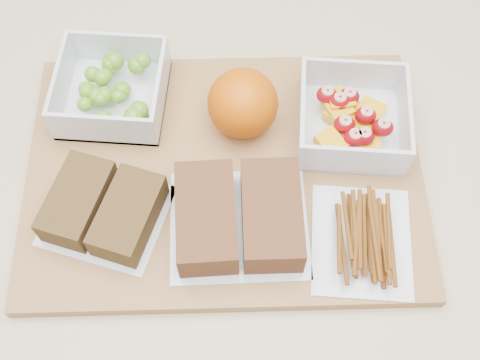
{
  "coord_description": "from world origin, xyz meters",
  "views": [
    {
      "loc": [
        0.04,
        -0.28,
        1.48
      ],
      "look_at": [
        0.02,
        0.01,
        0.93
      ],
      "focal_mm": 45.0,
      "sensor_mm": 36.0,
      "label": 1
    }
  ],
  "objects": [
    {
      "name": "sandwich_bag_center",
      "position": [
        0.02,
        -0.04,
        0.94
      ],
      "size": [
        0.15,
        0.14,
        0.04
      ],
      "color": "silver",
      "rests_on": "cutting_board"
    },
    {
      "name": "grape_container",
      "position": [
        -0.13,
        0.11,
        0.94
      ],
      "size": [
        0.11,
        0.11,
        0.05
      ],
      "color": "silver",
      "rests_on": "cutting_board"
    },
    {
      "name": "fruit_container",
      "position": [
        0.13,
        0.09,
        0.93
      ],
      "size": [
        0.12,
        0.12,
        0.05
      ],
      "color": "silver",
      "rests_on": "cutting_board"
    },
    {
      "name": "sandwich_bag_left",
      "position": [
        -0.12,
        -0.04,
        0.93
      ],
      "size": [
        0.14,
        0.13,
        0.04
      ],
      "color": "silver",
      "rests_on": "cutting_board"
    },
    {
      "name": "cutting_board",
      "position": [
        -0.0,
        0.03,
        0.91
      ],
      "size": [
        0.45,
        0.34,
        0.02
      ],
      "primitive_type": "cube",
      "rotation": [
        0.0,
        0.0,
        0.1
      ],
      "color": "#9F7342",
      "rests_on": "counter"
    },
    {
      "name": "orange",
      "position": [
        0.01,
        0.09,
        0.95
      ],
      "size": [
        0.08,
        0.08,
        0.08
      ],
      "primitive_type": "sphere",
      "color": "#CD5504",
      "rests_on": "cutting_board"
    },
    {
      "name": "counter",
      "position": [
        0.0,
        0.0,
        0.45
      ],
      "size": [
        1.2,
        0.9,
        0.9
      ],
      "primitive_type": "cube",
      "color": "beige",
      "rests_on": "ground"
    },
    {
      "name": "pretzel_bag",
      "position": [
        0.14,
        -0.04,
        0.93
      ],
      "size": [
        0.1,
        0.12,
        0.03
      ],
      "color": "silver",
      "rests_on": "cutting_board"
    }
  ]
}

